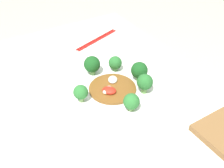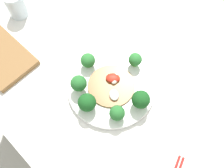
{
  "view_description": "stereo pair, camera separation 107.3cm",
  "coord_description": "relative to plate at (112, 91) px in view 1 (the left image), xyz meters",
  "views": [
    {
      "loc": [
        0.57,
        -0.3,
        1.33
      ],
      "look_at": [
        -0.0,
        0.05,
        0.79
      ],
      "focal_mm": 42.0,
      "sensor_mm": 36.0,
      "label": 1
    },
    {
      "loc": [
        -0.27,
        0.32,
        1.55
      ],
      "look_at": [
        -0.0,
        0.05,
        0.79
      ],
      "focal_mm": 42.0,
      "sensor_mm": 36.0,
      "label": 2
    }
  ],
  "objects": [
    {
      "name": "broccoli_east",
      "position": [
        0.12,
        -0.0,
        0.04
      ],
      "size": [
        0.05,
        0.05,
        0.06
      ],
      "color": "#89B76B",
      "rests_on": "plate"
    },
    {
      "name": "broccoli_northeast",
      "position": [
        0.07,
        0.08,
        0.05
      ],
      "size": [
        0.05,
        0.05,
        0.07
      ],
      "color": "#70A356",
      "rests_on": "plate"
    },
    {
      "name": "broccoli_west",
      "position": [
        -0.11,
        -0.02,
        0.05
      ],
      "size": [
        0.06,
        0.06,
        0.07
      ],
      "color": "#70A356",
      "rests_on": "plate"
    },
    {
      "name": "broccoli_northwest",
      "position": [
        -0.08,
        0.06,
        0.04
      ],
      "size": [
        0.05,
        0.05,
        0.06
      ],
      "color": "#70A356",
      "rests_on": "plate"
    },
    {
      "name": "broccoli_south",
      "position": [
        0.0,
        -0.11,
        0.04
      ],
      "size": [
        0.05,
        0.05,
        0.06
      ],
      "color": "#89B76B",
      "rests_on": "plate"
    },
    {
      "name": "broccoli_north",
      "position": [
        0.01,
        0.11,
        0.05
      ],
      "size": [
        0.06,
        0.06,
        0.07
      ],
      "color": "#70A356",
      "rests_on": "plate"
    },
    {
      "name": "chopsticks",
      "position": [
        -0.35,
        0.13,
        -0.01
      ],
      "size": [
        0.1,
        0.23,
        0.01
      ],
      "color": "red",
      "rests_on": "table"
    },
    {
      "name": "plate",
      "position": [
        0.0,
        0.0,
        0.0
      ],
      "size": [
        0.29,
        0.29,
        0.02
      ],
      "color": "white",
      "rests_on": "table"
    },
    {
      "name": "stirfry_center",
      "position": [
        0.0,
        -0.0,
        0.02
      ],
      "size": [
        0.16,
        0.16,
        0.02
      ],
      "color": "brown",
      "rests_on": "plate"
    },
    {
      "name": "table",
      "position": [
        0.0,
        -0.05,
        -0.39
      ],
      "size": [
        1.12,
        0.79,
        0.75
      ],
      "color": "silver",
      "rests_on": "ground_plane"
    }
  ]
}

